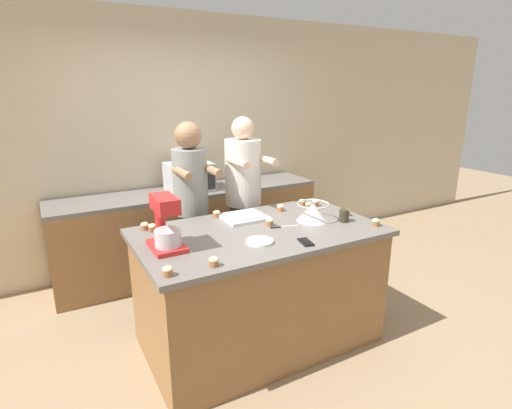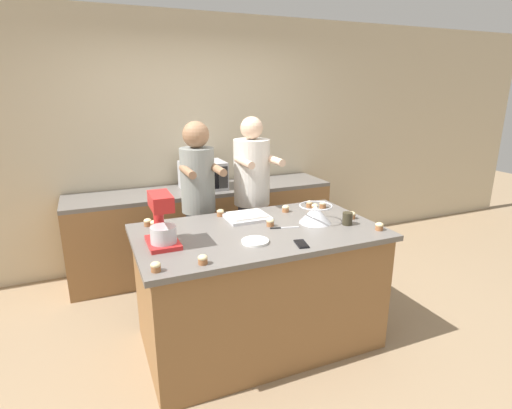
# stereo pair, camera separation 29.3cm
# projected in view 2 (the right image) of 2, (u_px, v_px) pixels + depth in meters

# --- Properties ---
(ground_plane) EXTENTS (16.00, 16.00, 0.00)m
(ground_plane) POSITION_uv_depth(u_px,v_px,m) (259.00, 339.00, 3.20)
(ground_plane) COLOR #937A5B
(back_wall) EXTENTS (10.00, 0.06, 2.70)m
(back_wall) POSITION_uv_depth(u_px,v_px,m) (193.00, 142.00, 4.44)
(back_wall) COLOR beige
(back_wall) RESTS_ON ground_plane
(island_counter) EXTENTS (1.79, 1.03, 0.93)m
(island_counter) POSITION_uv_depth(u_px,v_px,m) (259.00, 286.00, 3.07)
(island_counter) COLOR olive
(island_counter) RESTS_ON ground_plane
(back_counter) EXTENTS (2.80, 0.60, 0.90)m
(back_counter) POSITION_uv_depth(u_px,v_px,m) (205.00, 228.00, 4.39)
(back_counter) COLOR olive
(back_counter) RESTS_ON ground_plane
(person_left) EXTENTS (0.32, 0.49, 1.67)m
(person_left) POSITION_uv_depth(u_px,v_px,m) (199.00, 209.00, 3.53)
(person_left) COLOR #33384C
(person_left) RESTS_ON ground_plane
(person_right) EXTENTS (0.34, 0.50, 1.70)m
(person_right) POSITION_uv_depth(u_px,v_px,m) (252.00, 204.00, 3.72)
(person_right) COLOR #33384C
(person_right) RESTS_ON ground_plane
(stand_mixer) EXTENTS (0.20, 0.30, 0.35)m
(stand_mixer) POSITION_uv_depth(u_px,v_px,m) (162.00, 223.00, 2.61)
(stand_mixer) COLOR red
(stand_mixer) RESTS_ON island_counter
(mixing_bowl) EXTENTS (0.26, 0.26, 0.14)m
(mixing_bowl) POSITION_uv_depth(u_px,v_px,m) (315.00, 213.00, 3.08)
(mixing_bowl) COLOR #BCBCC1
(mixing_bowl) RESTS_ON island_counter
(baking_tray) EXTENTS (0.34, 0.28, 0.04)m
(baking_tray) POSITION_uv_depth(u_px,v_px,m) (247.00, 216.00, 3.18)
(baking_tray) COLOR silver
(baking_tray) RESTS_ON island_counter
(microwave_oven) EXTENTS (0.46, 0.37, 0.29)m
(microwave_oven) POSITION_uv_depth(u_px,v_px,m) (203.00, 175.00, 4.22)
(microwave_oven) COLOR #B7B7BC
(microwave_oven) RESTS_ON back_counter
(cell_phone) EXTENTS (0.10, 0.16, 0.01)m
(cell_phone) POSITION_uv_depth(u_px,v_px,m) (301.00, 244.00, 2.66)
(cell_phone) COLOR black
(cell_phone) RESTS_ON island_counter
(drinking_glass) EXTENTS (0.08, 0.08, 0.10)m
(drinking_glass) POSITION_uv_depth(u_px,v_px,m) (347.00, 219.00, 3.04)
(drinking_glass) COLOR #332D1E
(drinking_glass) RESTS_ON island_counter
(small_plate) EXTENTS (0.19, 0.19, 0.02)m
(small_plate) POSITION_uv_depth(u_px,v_px,m) (255.00, 241.00, 2.69)
(small_plate) COLOR white
(small_plate) RESTS_ON island_counter
(knife) EXTENTS (0.22, 0.07, 0.01)m
(knife) POSITION_uv_depth(u_px,v_px,m) (283.00, 228.00, 2.97)
(knife) COLOR #BCBCC1
(knife) RESTS_ON island_counter
(cupcake_0) EXTENTS (0.06, 0.06, 0.06)m
(cupcake_0) POSITION_uv_depth(u_px,v_px,m) (203.00, 259.00, 2.36)
(cupcake_0) COLOR #9E6038
(cupcake_0) RESTS_ON island_counter
(cupcake_1) EXTENTS (0.06, 0.06, 0.06)m
(cupcake_1) POSITION_uv_depth(u_px,v_px,m) (270.00, 222.00, 3.01)
(cupcake_1) COLOR #9E6038
(cupcake_1) RESTS_ON island_counter
(cupcake_2) EXTENTS (0.06, 0.06, 0.06)m
(cupcake_2) POSITION_uv_depth(u_px,v_px,m) (156.00, 267.00, 2.26)
(cupcake_2) COLOR #9E6038
(cupcake_2) RESTS_ON island_counter
(cupcake_3) EXTENTS (0.06, 0.06, 0.06)m
(cupcake_3) POSITION_uv_depth(u_px,v_px,m) (352.00, 215.00, 3.18)
(cupcake_3) COLOR #9E6038
(cupcake_3) RESTS_ON island_counter
(cupcake_4) EXTENTS (0.06, 0.06, 0.06)m
(cupcake_4) POSITION_uv_depth(u_px,v_px,m) (315.00, 207.00, 3.40)
(cupcake_4) COLOR #9E6038
(cupcake_4) RESTS_ON island_counter
(cupcake_5) EXTENTS (0.06, 0.06, 0.06)m
(cupcake_5) POSITION_uv_depth(u_px,v_px,m) (309.00, 204.00, 3.49)
(cupcake_5) COLOR #9E6038
(cupcake_5) RESTS_ON island_counter
(cupcake_6) EXTENTS (0.06, 0.06, 0.06)m
(cupcake_6) POSITION_uv_depth(u_px,v_px,m) (317.00, 211.00, 3.27)
(cupcake_6) COLOR #9E6038
(cupcake_6) RESTS_ON island_counter
(cupcake_7) EXTENTS (0.06, 0.06, 0.06)m
(cupcake_7) POSITION_uv_depth(u_px,v_px,m) (379.00, 226.00, 2.92)
(cupcake_7) COLOR #9E6038
(cupcake_7) RESTS_ON island_counter
(cupcake_8) EXTENTS (0.06, 0.06, 0.06)m
(cupcake_8) POSITION_uv_depth(u_px,v_px,m) (323.00, 205.00, 3.47)
(cupcake_8) COLOR #9E6038
(cupcake_8) RESTS_ON island_counter
(cupcake_9) EXTENTS (0.06, 0.06, 0.06)m
(cupcake_9) POSITION_uv_depth(u_px,v_px,m) (220.00, 213.00, 3.24)
(cupcake_9) COLOR #9E6038
(cupcake_9) RESTS_ON island_counter
(cupcake_10) EXTENTS (0.06, 0.06, 0.06)m
(cupcake_10) POSITION_uv_depth(u_px,v_px,m) (148.00, 222.00, 3.01)
(cupcake_10) COLOR #9E6038
(cupcake_10) RESTS_ON island_counter
(cupcake_11) EXTENTS (0.06, 0.06, 0.06)m
(cupcake_11) POSITION_uv_depth(u_px,v_px,m) (286.00, 208.00, 3.35)
(cupcake_11) COLOR #9E6038
(cupcake_11) RESTS_ON island_counter
(cupcake_12) EXTENTS (0.06, 0.06, 0.06)m
(cupcake_12) POSITION_uv_depth(u_px,v_px,m) (154.00, 224.00, 2.97)
(cupcake_12) COLOR #9E6038
(cupcake_12) RESTS_ON island_counter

